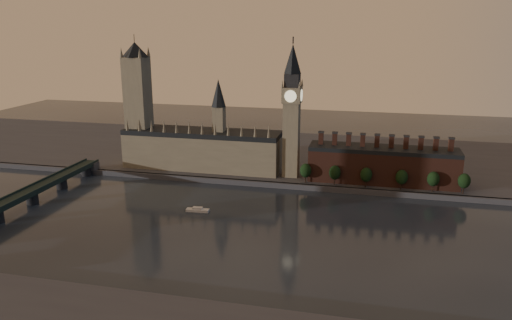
{
  "coord_description": "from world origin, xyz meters",
  "views": [
    {
      "loc": [
        69.78,
        -263.55,
        120.4
      ],
      "look_at": [
        -5.18,
        55.0,
        30.58
      ],
      "focal_mm": 35.0,
      "sensor_mm": 36.0,
      "label": 1
    }
  ],
  "objects_px": {
    "victoria_tower": "(138,100)",
    "big_ben": "(292,110)",
    "westminster_bridge": "(12,203)",
    "river_boat": "(198,210)"
  },
  "relations": [
    {
      "from": "big_ben",
      "to": "river_boat",
      "type": "distance_m",
      "value": 109.76
    },
    {
      "from": "victoria_tower",
      "to": "river_boat",
      "type": "xyz_separation_m",
      "value": [
        81.19,
        -86.03,
        -57.92
      ]
    },
    {
      "from": "westminster_bridge",
      "to": "big_ben",
      "type": "bearing_deg",
      "value": 34.33
    },
    {
      "from": "victoria_tower",
      "to": "westminster_bridge",
      "type": "bearing_deg",
      "value": -106.56
    },
    {
      "from": "westminster_bridge",
      "to": "river_boat",
      "type": "bearing_deg",
      "value": 15.24
    },
    {
      "from": "victoria_tower",
      "to": "big_ben",
      "type": "relative_size",
      "value": 1.01
    },
    {
      "from": "big_ben",
      "to": "westminster_bridge",
      "type": "distance_m",
      "value": 205.83
    },
    {
      "from": "big_ben",
      "to": "westminster_bridge",
      "type": "relative_size",
      "value": 0.54
    },
    {
      "from": "victoria_tower",
      "to": "westminster_bridge",
      "type": "xyz_separation_m",
      "value": [
        -35.0,
        -117.7,
        -51.65
      ]
    },
    {
      "from": "river_boat",
      "to": "westminster_bridge",
      "type": "bearing_deg",
      "value": -168.55
    }
  ]
}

